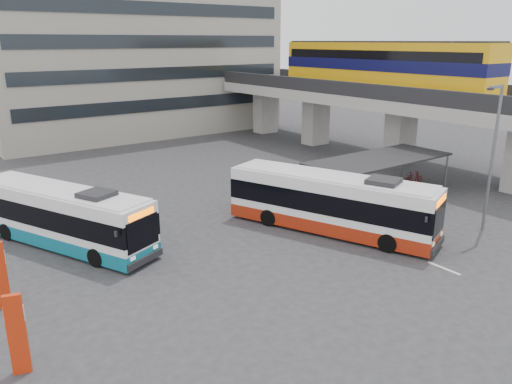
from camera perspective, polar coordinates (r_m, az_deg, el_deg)
ground at (r=25.66m, az=6.30°, el=-5.43°), size 120.00×120.00×0.00m
viaduct at (r=44.00m, az=13.13°, el=11.98°), size 8.00×32.00×9.68m
bike_shelter at (r=33.09m, az=13.71°, el=1.71°), size 10.00×4.00×2.54m
office_block at (r=57.83m, az=-14.58°, el=19.20°), size 30.00×15.00×25.00m
road_markings at (r=25.52m, az=15.07°, el=-6.06°), size 0.15×7.60×0.01m
bus_main at (r=26.47m, az=8.50°, el=-1.29°), size 6.24×11.21×3.28m
bus_teal at (r=26.24m, az=-21.34°, el=-2.64°), size 6.36×10.59×3.12m
pedestrian at (r=27.82m, az=1.85°, el=-1.70°), size 0.49×0.66×1.66m
lamp_post at (r=28.27m, az=25.41°, el=4.36°), size 1.34×0.17×7.65m
sign_totem_south at (r=17.01m, az=-25.65°, el=-14.36°), size 0.56×0.32×2.64m
sign_totem_north at (r=28.47m, az=-26.00°, el=-1.85°), size 0.58×0.26×2.70m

